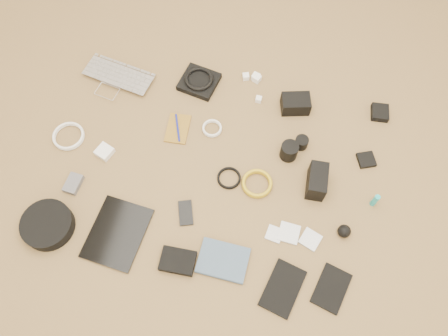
% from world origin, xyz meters
% --- Properties ---
extents(laptop, '(0.37, 0.29, 0.03)m').
position_xyz_m(laptop, '(-0.55, 0.36, 0.01)').
color(laptop, silver).
rests_on(laptop, ground).
extents(headphone_pouch, '(0.19, 0.19, 0.03)m').
position_xyz_m(headphone_pouch, '(-0.16, 0.45, 0.01)').
color(headphone_pouch, black).
rests_on(headphone_pouch, ground).
extents(headphones, '(0.15, 0.15, 0.02)m').
position_xyz_m(headphones, '(-0.16, 0.45, 0.04)').
color(headphones, black).
rests_on(headphones, headphone_pouch).
extents(charger_a, '(0.04, 0.04, 0.03)m').
position_xyz_m(charger_a, '(0.05, 0.53, 0.01)').
color(charger_a, white).
rests_on(charger_a, ground).
extents(charger_b, '(0.04, 0.04, 0.03)m').
position_xyz_m(charger_b, '(0.10, 0.53, 0.02)').
color(charger_b, white).
rests_on(charger_b, ground).
extents(charger_c, '(0.04, 0.04, 0.03)m').
position_xyz_m(charger_c, '(0.11, 0.53, 0.02)').
color(charger_c, white).
rests_on(charger_c, ground).
extents(charger_d, '(0.03, 0.03, 0.03)m').
position_xyz_m(charger_d, '(0.14, 0.42, 0.01)').
color(charger_d, white).
rests_on(charger_d, ground).
extents(dslr_camera, '(0.15, 0.12, 0.07)m').
position_xyz_m(dslr_camera, '(0.31, 0.41, 0.04)').
color(dslr_camera, black).
rests_on(dslr_camera, ground).
extents(lens_pouch, '(0.08, 0.09, 0.03)m').
position_xyz_m(lens_pouch, '(0.69, 0.46, 0.02)').
color(lens_pouch, black).
rests_on(lens_pouch, ground).
extents(notebook_olive, '(0.11, 0.16, 0.01)m').
position_xyz_m(notebook_olive, '(-0.19, 0.19, 0.00)').
color(notebook_olive, olive).
rests_on(notebook_olive, ground).
extents(pen_blue, '(0.06, 0.14, 0.01)m').
position_xyz_m(pen_blue, '(-0.19, 0.19, 0.01)').
color(pen_blue, '#131C9B').
rests_on(pen_blue, notebook_olive).
extents(cable_white_a, '(0.10, 0.10, 0.01)m').
position_xyz_m(cable_white_a, '(-0.04, 0.22, 0.01)').
color(cable_white_a, white).
rests_on(cable_white_a, ground).
extents(lens_a, '(0.08, 0.08, 0.08)m').
position_xyz_m(lens_a, '(0.32, 0.16, 0.04)').
color(lens_a, black).
rests_on(lens_a, ground).
extents(lens_b, '(0.07, 0.07, 0.05)m').
position_xyz_m(lens_b, '(0.36, 0.22, 0.03)').
color(lens_b, black).
rests_on(lens_b, ground).
extents(card_reader, '(0.09, 0.09, 0.02)m').
position_xyz_m(card_reader, '(0.65, 0.21, 0.01)').
color(card_reader, black).
rests_on(card_reader, ground).
extents(power_brick, '(0.09, 0.09, 0.03)m').
position_xyz_m(power_brick, '(-0.47, -0.00, 0.01)').
color(power_brick, white).
rests_on(power_brick, ground).
extents(cable_white_b, '(0.18, 0.18, 0.01)m').
position_xyz_m(cable_white_b, '(-0.65, 0.04, 0.01)').
color(cable_white_b, white).
rests_on(cable_white_b, ground).
extents(cable_black, '(0.13, 0.13, 0.01)m').
position_xyz_m(cable_black, '(0.09, -0.01, 0.00)').
color(cable_black, black).
rests_on(cable_black, ground).
extents(cable_yellow, '(0.14, 0.14, 0.01)m').
position_xyz_m(cable_yellow, '(0.21, -0.01, 0.01)').
color(cable_yellow, gold).
rests_on(cable_yellow, ground).
extents(flash, '(0.08, 0.14, 0.10)m').
position_xyz_m(flash, '(0.45, 0.04, 0.05)').
color(flash, black).
rests_on(flash, ground).
extents(lens_cleaner, '(0.03, 0.03, 0.08)m').
position_xyz_m(lens_cleaner, '(0.70, 0.01, 0.04)').
color(lens_cleaner, '#1AA5AD').
rests_on(lens_cleaner, ground).
extents(battery_charger, '(0.07, 0.09, 0.03)m').
position_xyz_m(battery_charger, '(-0.55, -0.18, 0.01)').
color(battery_charger, '#57565B').
rests_on(battery_charger, ground).
extents(tablet, '(0.24, 0.29, 0.01)m').
position_xyz_m(tablet, '(-0.30, -0.34, 0.01)').
color(tablet, black).
rests_on(tablet, ground).
extents(phone, '(0.09, 0.12, 0.01)m').
position_xyz_m(phone, '(-0.05, -0.20, 0.00)').
color(phone, black).
rests_on(phone, ground).
extents(filter_case_left, '(0.07, 0.07, 0.01)m').
position_xyz_m(filter_case_left, '(0.32, -0.21, 0.00)').
color(filter_case_left, silver).
rests_on(filter_case_left, ground).
extents(filter_case_mid, '(0.09, 0.09, 0.01)m').
position_xyz_m(filter_case_mid, '(0.38, -0.19, 0.01)').
color(filter_case_mid, silver).
rests_on(filter_case_mid, ground).
extents(filter_case_right, '(0.10, 0.10, 0.01)m').
position_xyz_m(filter_case_right, '(0.46, -0.20, 0.01)').
color(filter_case_right, silver).
rests_on(filter_case_right, ground).
extents(air_blower, '(0.05, 0.05, 0.05)m').
position_xyz_m(air_blower, '(0.59, -0.14, 0.03)').
color(air_blower, black).
rests_on(air_blower, ground).
extents(headphone_case, '(0.22, 0.22, 0.06)m').
position_xyz_m(headphone_case, '(-0.58, -0.38, 0.03)').
color(headphone_case, black).
rests_on(headphone_case, ground).
extents(drive_case, '(0.14, 0.10, 0.03)m').
position_xyz_m(drive_case, '(-0.03, -0.40, 0.02)').
color(drive_case, black).
rests_on(drive_case, ground).
extents(paperback, '(0.20, 0.15, 0.02)m').
position_xyz_m(paperback, '(0.14, -0.43, 0.01)').
color(paperback, '#40566D').
rests_on(paperback, ground).
extents(notebook_black_a, '(0.17, 0.22, 0.01)m').
position_xyz_m(notebook_black_a, '(0.39, -0.41, 0.01)').
color(notebook_black_a, black).
rests_on(notebook_black_a, ground).
extents(notebook_black_b, '(0.15, 0.19, 0.01)m').
position_xyz_m(notebook_black_b, '(0.57, -0.37, 0.01)').
color(notebook_black_b, black).
rests_on(notebook_black_b, ground).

